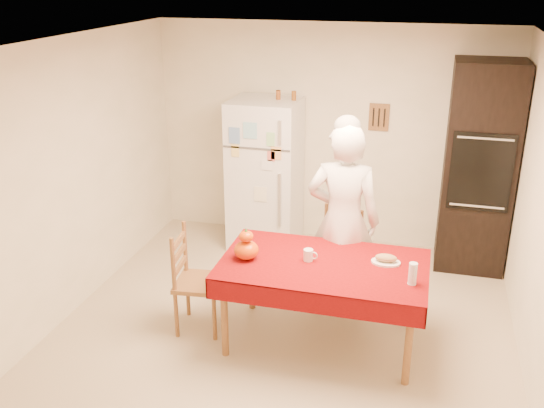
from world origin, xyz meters
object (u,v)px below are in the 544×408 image
(bread_plate, at_px, (386,262))
(coffee_mug, at_px, (308,255))
(dining_table, at_px, (323,271))
(chair_far, at_px, (337,254))
(seated_woman, at_px, (343,221))
(wine_glass, at_px, (413,274))
(pumpkin_lower, at_px, (246,250))
(oven_cabinet, at_px, (479,168))
(refrigerator, at_px, (265,174))
(chair_left, at_px, (192,276))

(bread_plate, bearing_deg, coffee_mug, -169.62)
(dining_table, height_order, chair_far, chair_far)
(dining_table, bearing_deg, coffee_mug, 173.41)
(seated_woman, relative_size, wine_glass, 10.34)
(pumpkin_lower, bearing_deg, dining_table, 7.16)
(oven_cabinet, distance_m, dining_table, 2.31)
(wine_glass, xyz_separation_m, bread_plate, (-0.22, 0.30, -0.08))
(pumpkin_lower, bearing_deg, seated_woman, 42.81)
(oven_cabinet, bearing_deg, dining_table, -123.91)
(chair_far, xyz_separation_m, wine_glass, (0.71, -0.89, 0.34))
(oven_cabinet, height_order, coffee_mug, oven_cabinet)
(seated_woman, distance_m, wine_glass, 0.99)
(pumpkin_lower, distance_m, bread_plate, 1.16)
(coffee_mug, distance_m, pumpkin_lower, 0.52)
(refrigerator, bearing_deg, oven_cabinet, 1.18)
(refrigerator, relative_size, coffee_mug, 17.00)
(coffee_mug, bearing_deg, refrigerator, 115.67)
(wine_glass, distance_m, bread_plate, 0.38)
(dining_table, xyz_separation_m, coffee_mug, (-0.13, 0.02, 0.12))
(refrigerator, relative_size, oven_cabinet, 0.77)
(oven_cabinet, distance_m, seated_woman, 1.79)
(dining_table, bearing_deg, seated_woman, 83.36)
(coffee_mug, bearing_deg, dining_table, -6.59)
(seated_woman, bearing_deg, chair_left, 26.57)
(seated_woman, height_order, bread_plate, seated_woman)
(coffee_mug, bearing_deg, wine_glass, -12.14)
(chair_far, bearing_deg, coffee_mug, -85.19)
(bread_plate, bearing_deg, wine_glass, -53.00)
(pumpkin_lower, distance_m, wine_glass, 1.36)
(refrigerator, height_order, coffee_mug, refrigerator)
(coffee_mug, height_order, bread_plate, coffee_mug)
(refrigerator, height_order, oven_cabinet, oven_cabinet)
(oven_cabinet, xyz_separation_m, coffee_mug, (-1.40, -1.87, -0.29))
(refrigerator, relative_size, dining_table, 1.00)
(oven_cabinet, bearing_deg, seated_woman, -132.47)
(chair_left, distance_m, wine_glass, 1.91)
(refrigerator, distance_m, chair_left, 1.93)
(refrigerator, height_order, dining_table, refrigerator)
(wine_glass, bearing_deg, dining_table, 166.86)
(pumpkin_lower, bearing_deg, bread_plate, 10.52)
(refrigerator, bearing_deg, seated_woman, -49.60)
(oven_cabinet, xyz_separation_m, wine_glass, (-0.55, -2.06, -0.25))
(coffee_mug, bearing_deg, chair_left, -176.12)
(chair_far, bearing_deg, dining_table, -74.52)
(seated_woman, distance_m, coffee_mug, 0.60)
(oven_cabinet, height_order, wine_glass, oven_cabinet)
(chair_far, distance_m, bread_plate, 0.81)
(refrigerator, xyz_separation_m, pumpkin_lower, (0.37, -1.92, -0.01))
(dining_table, xyz_separation_m, seated_woman, (0.07, 0.57, 0.22))
(chair_far, distance_m, chair_left, 1.39)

